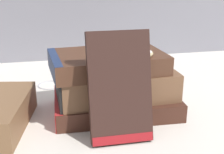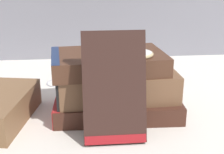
{
  "view_description": "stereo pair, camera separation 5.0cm",
  "coord_description": "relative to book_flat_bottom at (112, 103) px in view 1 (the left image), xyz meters",
  "views": [
    {
      "loc": [
        -0.1,
        -0.43,
        0.23
      ],
      "look_at": [
        -0.01,
        0.02,
        0.07
      ],
      "focal_mm": 50.0,
      "sensor_mm": 36.0,
      "label": 1
    },
    {
      "loc": [
        -0.05,
        -0.44,
        0.23
      ],
      "look_at": [
        -0.01,
        0.02,
        0.07
      ],
      "focal_mm": 50.0,
      "sensor_mm": 36.0,
      "label": 2
    }
  ],
  "objects": [
    {
      "name": "ground_plane",
      "position": [
        0.01,
        -0.03,
        -0.01
      ],
      "size": [
        3.0,
        3.0,
        0.0
      ],
      "primitive_type": "plane",
      "color": "silver"
    },
    {
      "name": "book_flat_bottom",
      "position": [
        0.0,
        0.0,
        0.0
      ],
      "size": [
        0.2,
        0.13,
        0.03
      ],
      "rotation": [
        0.0,
        0.0,
        -0.03
      ],
      "color": "#422319",
      "rests_on": "ground_plane"
    },
    {
      "name": "book_flat_middle",
      "position": [
        -0.0,
        0.0,
        0.04
      ],
      "size": [
        0.19,
        0.13,
        0.05
      ],
      "rotation": [
        0.0,
        0.0,
        0.03
      ],
      "color": "brown",
      "rests_on": "book_flat_bottom"
    },
    {
      "name": "book_flat_top",
      "position": [
        -0.01,
        -0.0,
        0.07
      ],
      "size": [
        0.19,
        0.12,
        0.03
      ],
      "rotation": [
        0.0,
        0.0,
        0.08
      ],
      "color": "#4C2D1E",
      "rests_on": "book_flat_middle"
    },
    {
      "name": "book_leaning_front",
      "position": [
        -0.01,
        -0.09,
        0.06
      ],
      "size": [
        0.09,
        0.05,
        0.15
      ],
      "rotation": [
        -0.25,
        0.0,
        0.0
      ],
      "color": "#331E19",
      "rests_on": "ground_plane"
    },
    {
      "name": "pocket_watch",
      "position": [
        0.04,
        -0.02,
        0.09
      ],
      "size": [
        0.05,
        0.05,
        0.01
      ],
      "color": "white",
      "rests_on": "book_flat_top"
    },
    {
      "name": "reading_glasses",
      "position": [
        -0.07,
        0.14,
        -0.01
      ],
      "size": [
        0.12,
        0.07,
        0.0
      ],
      "rotation": [
        0.0,
        0.0,
        -0.2
      ],
      "color": "#ADADB2",
      "rests_on": "ground_plane"
    }
  ]
}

